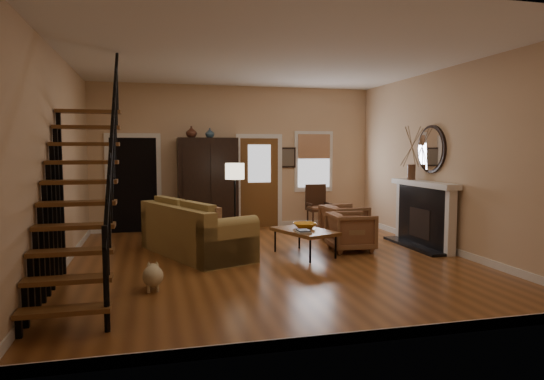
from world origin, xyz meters
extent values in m
plane|color=brown|center=(0.00, 0.00, 0.00)|extent=(7.00, 7.00, 0.00)
plane|color=white|center=(0.00, 0.00, 3.30)|extent=(7.00, 7.00, 0.00)
cube|color=#DAB58C|center=(0.00, 3.50, 1.65)|extent=(6.50, 0.04, 3.30)
cube|color=#DAB58C|center=(-3.25, 0.00, 1.65)|extent=(0.04, 7.00, 3.30)
cube|color=#DAB58C|center=(3.25, 0.00, 1.65)|extent=(0.04, 7.00, 3.30)
cube|color=black|center=(-2.30, 3.65, 1.05)|extent=(1.00, 0.36, 2.10)
cube|color=brown|center=(0.55, 3.48, 1.05)|extent=(0.90, 0.06, 2.10)
cube|color=silver|center=(1.90, 3.47, 1.55)|extent=(0.96, 0.06, 1.46)
cube|color=black|center=(3.13, 0.50, 0.57)|extent=(0.24, 1.60, 1.15)
cube|color=white|center=(3.07, 0.50, 1.20)|extent=(0.30, 1.95, 0.10)
cylinder|color=silver|center=(3.20, 0.50, 1.85)|extent=(0.05, 0.90, 0.90)
imported|color=#4C2619|center=(-1.05, 3.05, 2.22)|extent=(0.24, 0.24, 0.25)
imported|color=#334C60|center=(-0.65, 3.05, 2.21)|extent=(0.20, 0.20, 0.21)
imported|color=orange|center=(0.72, 0.47, 0.50)|extent=(0.40, 0.40, 0.10)
imported|color=brown|center=(1.60, 0.47, 0.35)|extent=(0.81, 0.79, 0.71)
imported|color=brown|center=(1.86, 1.41, 0.37)|extent=(0.89, 0.87, 0.73)
camera|label=1|loc=(-1.90, -7.65, 1.86)|focal=32.00mm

